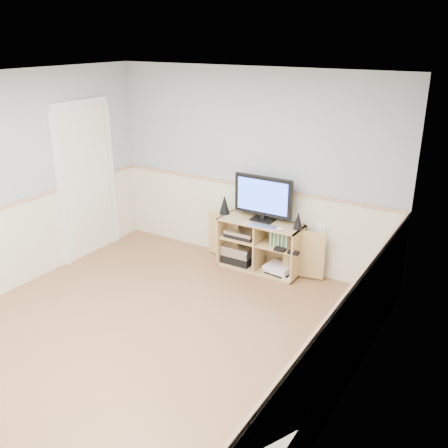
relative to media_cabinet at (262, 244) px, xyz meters
The scene contains 11 objects.
room 2.16m from the media_cabinet, 99.71° to the right, with size 4.04×4.54×2.54m.
media_cabinet is the anchor object (origin of this frame).
monitor 0.63m from the media_cabinet, 90.00° to the right, with size 0.78×0.18×0.58m.
speaker_left 0.70m from the media_cabinet, behind, with size 0.14×0.14×0.25m, color black.
speaker_right 0.65m from the media_cabinet, ahead, with size 0.12×0.12×0.21m, color black.
keyboard 0.39m from the media_cabinet, 62.09° to the right, with size 0.32×0.13×0.01m, color silver.
mouse 0.51m from the media_cabinet, 29.60° to the right, with size 0.10×0.06×0.04m, color white.
av_components 0.31m from the media_cabinet, 169.92° to the right, with size 0.50×0.29×0.47m.
game_consoles 0.39m from the media_cabinet, 12.80° to the right, with size 0.46×0.30×0.11m.
game_cases 0.33m from the media_cabinet, 13.68° to the right, with size 0.24×0.14×0.19m, color #3F8C3F.
wall_outlet 0.79m from the media_cabinet, 12.49° to the left, with size 0.12×0.03×0.12m, color white.
Camera 1 is at (2.93, -3.21, 2.87)m, focal length 40.00 mm.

